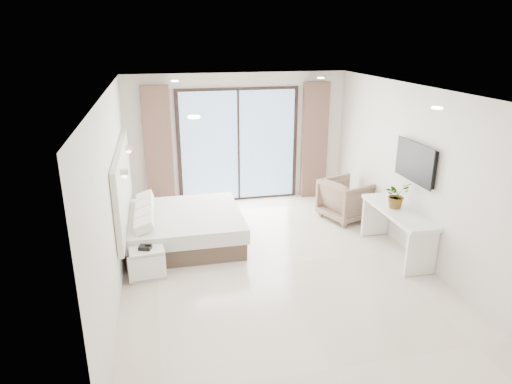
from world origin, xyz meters
TOP-DOWN VIEW (x-y plane):
  - ground at (0.00, 0.00)m, footprint 6.20×6.20m
  - room_shell at (-0.20, 0.86)m, footprint 4.62×6.22m
  - bed at (-1.34, 1.12)m, footprint 1.94×1.85m
  - nightstand at (-1.93, 0.07)m, footprint 0.54×0.46m
  - phone at (-1.94, 0.04)m, footprint 0.21×0.18m
  - console_desk at (2.04, -0.04)m, footprint 0.52×1.65m
  - plant at (2.04, 0.08)m, footprint 0.47×0.50m
  - armchair at (1.85, 1.55)m, footprint 1.03×1.06m

SIDE VIEW (x-z plane):
  - ground at x=0.00m, z-range 0.00..0.00m
  - nightstand at x=-1.93m, z-range 0.00..0.46m
  - bed at x=-1.34m, z-range -0.05..0.63m
  - armchair at x=1.85m, z-range 0.00..0.87m
  - phone at x=-1.94m, z-range 0.46..0.52m
  - console_desk at x=2.04m, z-range 0.18..0.95m
  - plant at x=2.04m, z-range 0.77..1.10m
  - room_shell at x=-0.20m, z-range 0.22..2.94m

